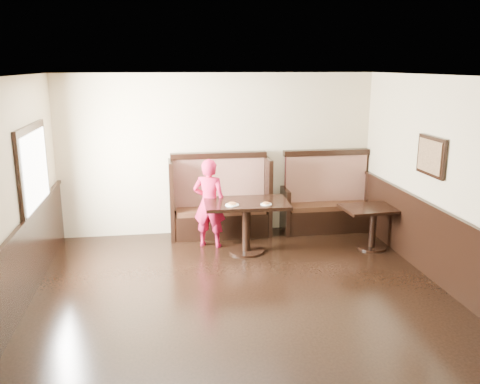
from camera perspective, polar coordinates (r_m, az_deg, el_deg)
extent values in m
plane|color=black|center=(6.08, 1.50, -14.72)|extent=(7.00, 7.00, 0.00)
plane|color=tan|center=(8.92, -2.47, 4.23)|extent=(5.50, 0.00, 5.50)
plane|color=white|center=(5.33, 1.70, 12.70)|extent=(7.00, 7.00, 0.00)
cube|color=black|center=(6.03, -25.34, -11.10)|extent=(0.05, 6.90, 1.00)
cube|color=black|center=(6.85, 24.77, -8.03)|extent=(0.05, 6.90, 1.00)
cube|color=black|center=(7.47, -22.19, 2.42)|extent=(0.05, 1.50, 1.20)
cube|color=white|center=(7.47, -21.97, 2.43)|extent=(0.01, 1.30, 1.00)
cube|color=black|center=(7.51, 20.68, 3.78)|extent=(0.04, 0.70, 0.55)
cube|color=olive|center=(7.50, 20.51, 3.78)|extent=(0.01, 0.60, 0.45)
cube|color=black|center=(8.93, -2.19, -3.62)|extent=(1.60, 0.50, 0.42)
cube|color=#392012|center=(8.86, -2.20, -2.08)|extent=(1.54, 0.46, 0.09)
cube|color=#50101C|center=(8.95, -2.38, 1.00)|extent=(1.60, 0.12, 0.92)
cube|color=black|center=(8.85, -2.42, 4.15)|extent=(1.68, 0.16, 0.10)
cube|color=black|center=(8.85, -7.70, -0.75)|extent=(0.07, 0.72, 1.36)
cube|color=black|center=(9.03, 3.01, -0.33)|extent=(0.07, 0.72, 1.36)
cube|color=black|center=(9.35, 9.79, -3.01)|extent=(1.50, 0.50, 0.42)
cube|color=#392012|center=(9.28, 9.85, -1.54)|extent=(1.44, 0.46, 0.09)
cube|color=#50101C|center=(9.37, 9.56, 1.40)|extent=(1.50, 0.12, 0.92)
cube|color=black|center=(9.27, 9.68, 4.41)|extent=(1.58, 0.16, 0.10)
cube|color=black|center=(9.17, 4.95, -1.95)|extent=(0.07, 0.72, 0.80)
cube|color=black|center=(9.66, 14.09, -1.50)|extent=(0.07, 0.72, 0.80)
cube|color=black|center=(7.99, 0.73, -1.29)|extent=(1.34, 0.86, 0.05)
cylinder|color=black|center=(8.11, 0.72, -4.12)|extent=(0.13, 0.13, 0.77)
cylinder|color=black|center=(8.23, 0.71, -6.61)|extent=(0.57, 0.57, 0.03)
cube|color=black|center=(8.48, 14.81, -1.78)|extent=(1.05, 0.73, 0.05)
cylinder|color=black|center=(8.58, 14.66, -4.02)|extent=(0.11, 0.11, 0.64)
cylinder|color=black|center=(8.68, 14.53, -6.00)|extent=(0.48, 0.48, 0.03)
imported|color=#B7133A|center=(8.29, -3.46, -1.27)|extent=(0.63, 0.52, 1.47)
cylinder|color=white|center=(7.78, -0.89, -1.45)|extent=(0.21, 0.21, 0.01)
cylinder|color=tan|center=(7.78, -0.89, -1.34)|extent=(0.13, 0.13, 0.02)
cylinder|color=#EABA54|center=(7.77, -0.89, -1.25)|extent=(0.11, 0.11, 0.01)
cylinder|color=white|center=(7.83, 2.96, -1.37)|extent=(0.17, 0.17, 0.01)
cylinder|color=tan|center=(7.83, 2.96, -1.28)|extent=(0.11, 0.11, 0.01)
cylinder|color=#EABA54|center=(7.83, 2.96, -1.21)|extent=(0.09, 0.09, 0.01)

